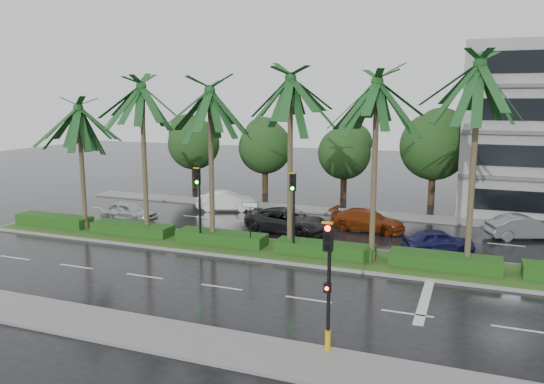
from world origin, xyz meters
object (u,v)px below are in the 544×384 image
at_px(signal_near, 328,281).
at_px(car_darkgrey, 288,221).
at_px(car_silver, 129,212).
at_px(car_red, 368,220).
at_px(signal_median_left, 199,194).
at_px(car_white, 226,201).
at_px(street_sign, 250,213).
at_px(car_grey, 524,227).
at_px(car_blue, 439,241).

height_order(signal_near, car_darkgrey, signal_near).
relative_size(car_silver, car_red, 0.86).
bearing_deg(signal_near, signal_median_left, 135.91).
height_order(signal_near, car_silver, signal_near).
xyz_separation_m(signal_median_left, car_white, (-3.00, 9.47, -2.29)).
relative_size(signal_near, car_silver, 1.08).
bearing_deg(signal_median_left, street_sign, 3.47).
xyz_separation_m(signal_median_left, car_grey, (17.00, 8.52, -2.30)).
relative_size(street_sign, car_blue, 0.69).
relative_size(car_silver, car_white, 0.94).
bearing_deg(car_red, car_grey, -74.58).
bearing_deg(signal_near, street_sign, 125.34).
xyz_separation_m(street_sign, car_darkgrey, (0.50, 4.68, -1.38)).
distance_m(signal_median_left, street_sign, 3.13).
height_order(car_blue, car_grey, car_grey).
relative_size(signal_near, car_blue, 1.16).
bearing_deg(car_darkgrey, car_silver, 107.50).
bearing_deg(street_sign, signal_median_left, -176.53).
height_order(car_white, car_grey, car_white).
bearing_deg(car_red, car_white, 84.31).
bearing_deg(signal_near, car_silver, 142.37).
xyz_separation_m(car_red, car_blue, (4.50, -3.40, -0.03)).
height_order(car_red, car_blue, car_red).
distance_m(signal_median_left, car_darkgrey, 6.40).
bearing_deg(car_white, car_grey, -111.93).
xyz_separation_m(signal_near, car_white, (-13.00, 19.16, -1.80)).
distance_m(car_white, car_red, 11.25).
xyz_separation_m(car_silver, car_darkgrey, (11.00, 1.06, 0.06)).
xyz_separation_m(car_blue, car_grey, (4.50, 4.82, 0.06)).
xyz_separation_m(street_sign, car_blue, (9.50, 3.52, -1.48)).
xyz_separation_m(signal_near, car_red, (-2.00, 16.79, -1.83)).
relative_size(signal_near, car_white, 1.02).
bearing_deg(car_grey, signal_near, 136.00).
bearing_deg(street_sign, car_white, 122.85).
xyz_separation_m(car_silver, car_white, (4.50, 5.67, 0.02)).
xyz_separation_m(car_silver, car_grey, (24.50, 4.72, 0.02)).
bearing_deg(car_red, signal_near, -166.75).
relative_size(signal_median_left, car_red, 0.94).
xyz_separation_m(car_darkgrey, car_blue, (9.00, -1.16, -0.10)).
bearing_deg(signal_near, car_red, 96.79).
distance_m(signal_near, car_red, 17.01).
relative_size(signal_near, signal_median_left, 1.00).
bearing_deg(car_red, car_blue, -120.64).
distance_m(signal_near, car_darkgrey, 16.03).
bearing_deg(car_red, car_silver, 108.50).
bearing_deg(car_darkgrey, car_blue, -85.33).
bearing_deg(car_blue, car_grey, -66.59).
distance_m(signal_near, car_grey, 19.59).
xyz_separation_m(signal_median_left, car_blue, (12.50, 3.70, -2.36)).
distance_m(signal_median_left, car_white, 10.20).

